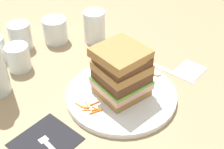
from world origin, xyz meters
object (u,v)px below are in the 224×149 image
object	(u,v)px
napkin_dark	(45,142)
napkin_pink	(189,71)
knife	(165,69)
empty_tumbler_2	(18,57)
sandwich	(121,72)
fork	(51,147)
main_plate	(120,94)
empty_tumbler_0	(55,30)
juice_glass	(94,28)
empty_tumbler_1	(20,36)

from	to	relation	value
napkin_dark	napkin_pink	distance (m)	0.45
napkin_pink	knife	bearing A→B (deg)	130.40
empty_tumbler_2	sandwich	bearing A→B (deg)	-68.24
napkin_dark	fork	distance (m)	0.02
sandwich	main_plate	bearing A→B (deg)	35.52
empty_tumbler_0	juice_glass	bearing A→B (deg)	-42.72
empty_tumbler_1	empty_tumbler_2	bearing A→B (deg)	-125.12
napkin_dark	empty_tumbler_0	distance (m)	0.42
knife	empty_tumbler_0	world-z (taller)	empty_tumbler_0
sandwich	empty_tumbler_0	xyz separation A→B (m)	(0.05, 0.34, -0.04)
sandwich	fork	bearing A→B (deg)	-177.44
empty_tumbler_1	napkin_dark	bearing A→B (deg)	-115.05
knife	napkin_pink	size ratio (longest dim) A/B	2.18
napkin_dark	fork	xyz separation A→B (m)	(-0.00, -0.02, 0.00)
empty_tumbler_0	empty_tumbler_2	size ratio (longest dim) A/B	1.05
main_plate	napkin_dark	distance (m)	0.22
sandwich	knife	world-z (taller)	sandwich
knife	empty_tumbler_2	xyz separation A→B (m)	(-0.29, 0.30, 0.04)
sandwich	knife	distance (m)	0.19
napkin_pink	juice_glass	bearing A→B (deg)	103.96
sandwich	knife	size ratio (longest dim) A/B	0.68
napkin_dark	fork	size ratio (longest dim) A/B	0.77
empty_tumbler_1	napkin_pink	world-z (taller)	empty_tumbler_1
main_plate	sandwich	bearing A→B (deg)	-144.48
napkin_dark	empty_tumbler_0	bearing A→B (deg)	49.99
knife	empty_tumbler_1	world-z (taller)	empty_tumbler_1
napkin_dark	fork	world-z (taller)	fork
fork	napkin_pink	xyz separation A→B (m)	(0.44, -0.05, -0.00)
empty_tumbler_0	empty_tumbler_2	world-z (taller)	empty_tumbler_0
main_plate	napkin_dark	size ratio (longest dim) A/B	2.20
juice_glass	empty_tumbler_2	bearing A→B (deg)	171.61
main_plate	fork	bearing A→B (deg)	-177.29
napkin_dark	empty_tumbler_0	world-z (taller)	empty_tumbler_0
fork	empty_tumbler_2	bearing A→B (deg)	70.05
sandwich	napkin_pink	world-z (taller)	sandwich
sandwich	empty_tumbler_0	size ratio (longest dim) A/B	1.75
sandwich	empty_tumbler_1	world-z (taller)	sandwich
fork	empty_tumbler_0	size ratio (longest dim) A/B	2.15
napkin_dark	juice_glass	xyz separation A→B (m)	(0.36, 0.24, 0.04)
main_plate	empty_tumbler_2	xyz separation A→B (m)	(-0.12, 0.29, 0.03)
sandwich	napkin_dark	xyz separation A→B (m)	(-0.22, 0.01, -0.08)
juice_glass	main_plate	bearing A→B (deg)	-119.21
napkin_dark	sandwich	bearing A→B (deg)	-3.17
empty_tumbler_2	napkin_pink	bearing A→B (deg)	-46.47
empty_tumbler_0	empty_tumbler_1	xyz separation A→B (m)	(-0.10, 0.04, 0.00)
sandwich	empty_tumbler_1	distance (m)	0.38
sandwich	empty_tumbler_0	world-z (taller)	sandwich
knife	empty_tumbler_0	bearing A→B (deg)	109.87
fork	empty_tumbler_1	world-z (taller)	empty_tumbler_1
main_plate	fork	distance (m)	0.22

